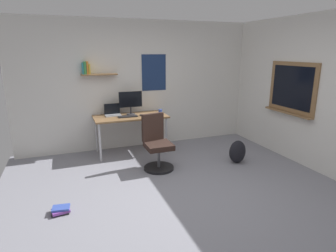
% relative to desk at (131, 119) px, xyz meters
% --- Properties ---
extents(ground_plane, '(5.20, 5.20, 0.00)m').
position_rel_desk_xyz_m(ground_plane, '(0.32, -2.03, -0.68)').
color(ground_plane, gray).
rests_on(ground_plane, ground).
extents(wall_back, '(5.00, 0.30, 2.60)m').
position_rel_desk_xyz_m(wall_back, '(0.32, 0.42, 0.62)').
color(wall_back, silver).
rests_on(wall_back, ground).
extents(wall_right, '(0.22, 5.00, 2.60)m').
position_rel_desk_xyz_m(wall_right, '(2.77, -2.01, 0.62)').
color(wall_right, silver).
rests_on(wall_right, ground).
extents(desk, '(1.42, 0.67, 0.75)m').
position_rel_desk_xyz_m(desk, '(0.00, 0.00, 0.00)').
color(desk, olive).
rests_on(desk, ground).
extents(office_chair, '(0.52, 0.53, 0.95)m').
position_rel_desk_xyz_m(office_chair, '(0.23, -0.94, -0.27)').
color(office_chair, black).
rests_on(office_chair, ground).
extents(laptop, '(0.31, 0.21, 0.23)m').
position_rel_desk_xyz_m(laptop, '(-0.32, 0.16, 0.13)').
color(laptop, '#ADAFB5').
rests_on(laptop, desk).
extents(monitor_primary, '(0.46, 0.17, 0.46)m').
position_rel_desk_xyz_m(monitor_primary, '(0.04, 0.11, 0.34)').
color(monitor_primary, '#38383D').
rests_on(monitor_primary, desk).
extents(keyboard, '(0.37, 0.13, 0.02)m').
position_rel_desk_xyz_m(keyboard, '(-0.07, -0.08, 0.08)').
color(keyboard, black).
rests_on(keyboard, desk).
extents(computer_mouse, '(0.10, 0.06, 0.03)m').
position_rel_desk_xyz_m(computer_mouse, '(0.21, -0.08, 0.09)').
color(computer_mouse, '#262628').
rests_on(computer_mouse, desk).
extents(coffee_mug, '(0.08, 0.08, 0.09)m').
position_rel_desk_xyz_m(coffee_mug, '(0.61, -0.03, 0.12)').
color(coffee_mug, '#334CA5').
rests_on(coffee_mug, desk).
extents(backpack, '(0.32, 0.22, 0.42)m').
position_rel_desk_xyz_m(backpack, '(1.68, -1.24, -0.47)').
color(backpack, black).
rests_on(backpack, ground).
extents(book_stack_on_floor, '(0.23, 0.20, 0.08)m').
position_rel_desk_xyz_m(book_stack_on_floor, '(-1.36, -1.88, -0.64)').
color(book_stack_on_floor, black).
rests_on(book_stack_on_floor, ground).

